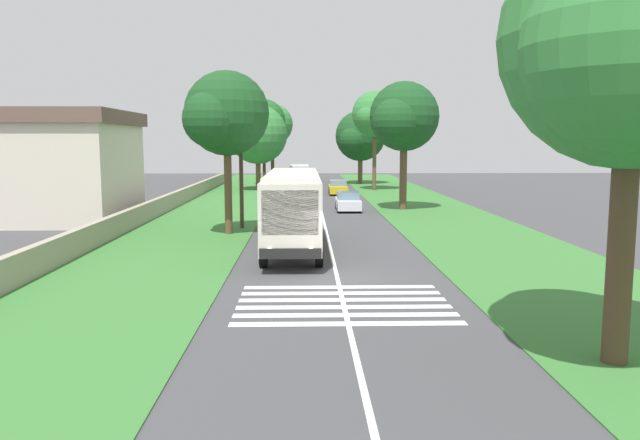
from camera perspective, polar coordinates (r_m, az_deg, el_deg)
ground at (r=23.82m, az=1.59°, el=-5.30°), size 160.00×160.00×0.00m
grass_verge_left at (r=39.20m, az=-11.63°, el=-0.48°), size 120.00×8.00×0.04m
grass_verge_right at (r=39.70m, az=12.36°, el=-0.41°), size 120.00×8.00×0.04m
centre_line at (r=38.59m, az=0.44°, el=-0.48°), size 110.00×0.16×0.01m
coach_bus at (r=29.33m, az=-2.51°, el=1.30°), size 11.16×2.62×3.73m
zebra_crossing at (r=20.07m, az=2.16°, el=-7.67°), size 4.95×6.80×0.01m
trailing_car_0 at (r=46.82m, az=2.59°, el=1.68°), size 4.30×1.78×1.43m
trailing_car_1 at (r=53.95m, az=-2.16°, el=2.41°), size 4.30×1.78×1.43m
trailing_car_2 at (r=61.42m, az=1.66°, el=3.00°), size 4.30×1.78×1.43m
trailing_minibus_0 at (r=71.34m, az=-1.91°, el=4.28°), size 6.00×2.14×2.53m
roadside_tree_left_0 at (r=86.29m, az=-4.54°, el=8.64°), size 7.24×5.73×10.38m
roadside_tree_left_1 at (r=67.30m, az=-5.85°, el=7.72°), size 7.24×6.35×9.11m
roadside_tree_left_2 at (r=74.40m, az=-5.28°, el=8.97°), size 5.86×5.16×10.18m
roadside_tree_left_3 at (r=34.83m, az=-8.80°, el=9.46°), size 5.44×4.66×9.01m
roadside_tree_right_0 at (r=66.73m, az=4.99°, el=9.56°), size 5.73×4.85×10.48m
roadside_tree_right_1 at (r=77.15m, az=3.65°, el=7.61°), size 7.26×6.18×8.96m
roadside_tree_right_2 at (r=15.62m, az=26.26°, el=14.17°), size 7.24×5.87×10.32m
roadside_tree_right_3 at (r=47.56m, az=7.58°, el=9.25°), size 6.22×5.24×9.66m
utility_pole at (r=37.06m, az=-7.29°, el=5.73°), size 0.24×1.40×8.13m
roadside_wall at (r=44.69m, az=-14.81°, el=1.15°), size 70.00×0.40×1.19m
roadside_building at (r=43.83m, az=-21.49°, el=4.73°), size 10.33×6.85×7.17m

